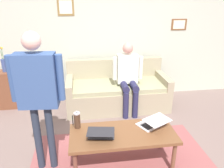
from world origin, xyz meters
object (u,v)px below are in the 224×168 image
(side_shelf, at_px, (8,89))
(coffee_table, at_px, (123,136))
(french_press, at_px, (77,120))
(person_standing, at_px, (38,88))
(flower_vase, at_px, (4,64))
(couch, at_px, (117,91))
(laptop_center, at_px, (153,123))
(person_seated, at_px, (128,74))
(laptop_left, at_px, (101,133))

(side_shelf, bearing_deg, coffee_table, 135.21)
(french_press, height_order, person_standing, person_standing)
(flower_vase, bearing_deg, french_press, 128.47)
(coffee_table, xyz_separation_m, person_standing, (0.95, -0.07, 0.68))
(couch, distance_m, laptop_center, 1.55)
(couch, relative_size, side_shelf, 2.65)
(flower_vase, xyz_separation_m, person_seated, (-2.25, 0.49, -0.15))
(laptop_center, relative_size, side_shelf, 0.62)
(coffee_table, relative_size, french_press, 5.36)
(person_standing, bearing_deg, person_seated, -134.58)
(laptop_center, height_order, person_seated, person_seated)
(coffee_table, distance_m, flower_vase, 2.71)
(coffee_table, distance_m, side_shelf, 2.67)
(laptop_left, distance_m, person_standing, 0.91)
(couch, bearing_deg, person_standing, 53.59)
(coffee_table, relative_size, person_seated, 1.02)
(coffee_table, distance_m, person_standing, 1.17)
(coffee_table, bearing_deg, laptop_left, 8.92)
(flower_vase, height_order, person_seated, person_seated)
(coffee_table, bearing_deg, couch, -96.70)
(side_shelf, xyz_separation_m, person_seated, (-2.25, 0.49, 0.37))
(laptop_center, distance_m, french_press, 0.97)
(side_shelf, bearing_deg, couch, 172.90)
(couch, relative_size, person_seated, 1.49)
(laptop_left, height_order, flower_vase, flower_vase)
(laptop_center, xyz_separation_m, side_shelf, (2.31, -1.79, -0.15))
(flower_vase, relative_size, person_standing, 0.28)
(laptop_left, height_order, person_seated, person_seated)
(couch, relative_size, laptop_left, 5.29)
(coffee_table, bearing_deg, french_press, -19.43)
(person_seated, bearing_deg, french_press, 52.90)
(couch, height_order, person_standing, person_standing)
(laptop_center, distance_m, person_standing, 1.48)
(couch, bearing_deg, side_shelf, -7.10)
(laptop_center, distance_m, flower_vase, 2.94)
(couch, bearing_deg, laptop_center, 98.19)
(side_shelf, bearing_deg, laptop_left, 130.17)
(side_shelf, relative_size, person_seated, 0.56)
(french_press, distance_m, flower_vase, 2.18)
(coffee_table, distance_m, french_press, 0.61)
(laptop_center, bearing_deg, person_standing, 1.13)
(laptop_center, height_order, french_press, french_press)
(side_shelf, relative_size, person_standing, 0.42)
(flower_vase, bearing_deg, coffee_table, 135.19)
(french_press, bearing_deg, laptop_left, 139.96)
(french_press, bearing_deg, person_standing, 17.52)
(couch, height_order, laptop_center, couch)
(couch, xyz_separation_m, laptop_center, (-0.22, 1.53, 0.20))
(couch, height_order, french_press, couch)
(laptop_center, bearing_deg, laptop_left, 11.54)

